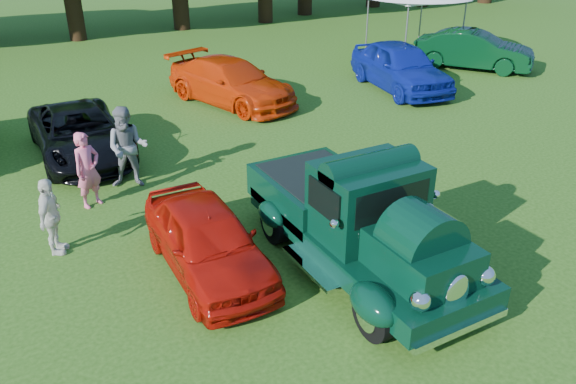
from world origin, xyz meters
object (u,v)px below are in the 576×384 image
hero_pickup (358,221)px  spectator_pink (88,170)px  back_car_orange (231,82)px  back_car_black (80,133)px  spectator_grey (128,148)px  red_convertible (207,239)px  back_car_blue (400,66)px  back_car_green (474,50)px  spectator_white (51,217)px

hero_pickup → spectator_pink: hero_pickup is taller
hero_pickup → back_car_orange: (1.97, 10.04, -0.17)m
back_car_black → spectator_grey: (0.66, -2.44, 0.32)m
red_convertible → back_car_black: 6.67m
back_car_blue → back_car_green: bearing=21.3°
back_car_orange → spectator_grey: 6.68m
spectator_grey → spectator_white: (-2.03, -2.21, -0.20)m
spectator_pink → spectator_white: spectator_pink is taller
back_car_black → back_car_orange: size_ratio=0.92×
back_car_orange → spectator_white: (-6.72, -6.97, 0.03)m
hero_pickup → red_convertible: 2.70m
back_car_orange → spectator_grey: bearing=-152.4°
spectator_pink → spectator_grey: bearing=2.7°
red_convertible → back_car_orange: (4.41, 8.93, 0.10)m
back_car_blue → back_car_green: back_car_blue is taller
spectator_grey → spectator_white: spectator_grey is taller
back_car_blue → spectator_grey: (-10.72, -3.35, 0.12)m
back_car_black → back_car_green: size_ratio=1.00×
red_convertible → back_car_black: size_ratio=0.80×
red_convertible → spectator_white: spectator_white is taller
spectator_grey → back_car_green: bearing=39.1°
spectator_grey → back_car_orange: bearing=68.9°
hero_pickup → spectator_grey: bearing=117.2°
spectator_pink → back_car_black: bearing=57.3°
hero_pickup → back_car_blue: hero_pickup is taller
back_car_black → spectator_white: 4.85m
back_car_orange → back_car_green: size_ratio=1.08×
back_car_orange → back_car_black: bearing=-174.4°
back_car_black → hero_pickup: bearing=-66.3°
red_convertible → spectator_pink: (-1.30, 3.61, 0.21)m
back_car_black → back_car_green: 16.06m
hero_pickup → spectator_white: size_ratio=3.48×
back_car_blue → spectator_grey: size_ratio=2.57×
back_car_orange → spectator_pink: 7.80m
back_car_black → back_car_green: (15.96, 1.83, 0.12)m
back_car_orange → spectator_pink: spectator_pink is taller
red_convertible → back_car_black: back_car_black is taller
back_car_blue → spectator_white: bearing=-146.5°
red_convertible → back_car_green: size_ratio=0.80×
back_car_green → spectator_pink: bearing=160.9°
back_car_orange → back_car_green: (10.61, -0.49, 0.04)m
hero_pickup → spectator_white: bearing=147.1°
back_car_orange → spectator_white: size_ratio=3.31×
spectator_grey → red_convertible: bearing=-62.8°
back_car_blue → spectator_pink: size_ratio=2.92×
hero_pickup → back_car_green: size_ratio=1.14×
red_convertible → spectator_white: bearing=140.6°
red_convertible → spectator_pink: 3.84m
back_car_black → spectator_white: (-1.37, -4.65, 0.11)m
hero_pickup → back_car_orange: bearing=78.9°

